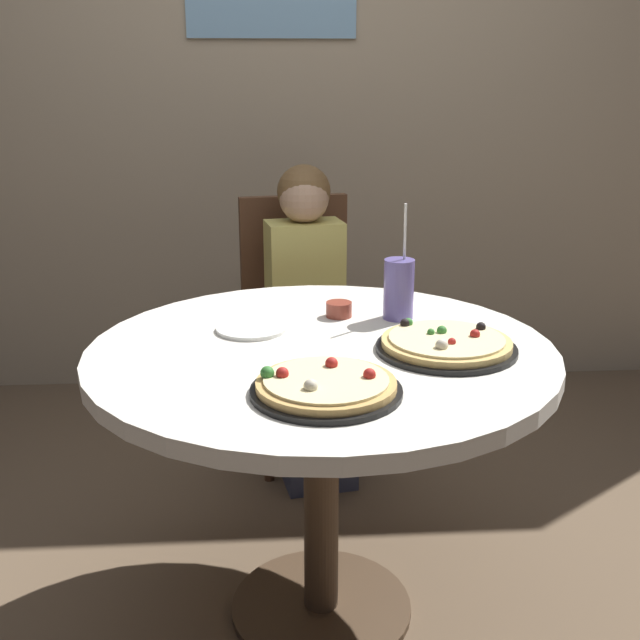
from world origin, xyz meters
TOP-DOWN VIEW (x-y plane):
  - ground_plane at (0.00, 0.00)m, footprint 8.00×8.00m
  - wall_with_window at (-0.00, 1.71)m, footprint 5.20×0.14m
  - dining_table at (0.00, 0.00)m, footprint 1.12×1.12m
  - chair_wooden at (-0.02, 0.99)m, footprint 0.46×0.46m
  - diner_child at (0.01, 0.81)m, footprint 0.31×0.43m
  - pizza_veggie at (-0.01, -0.29)m, footprint 0.31×0.31m
  - pizza_cheese at (0.29, -0.05)m, footprint 0.33×0.33m
  - soda_cup at (0.22, 0.21)m, footprint 0.08×0.08m
  - sauce_bowl at (0.06, 0.23)m, footprint 0.07×0.07m
  - plate_small at (-0.17, 0.13)m, footprint 0.18×0.18m

SIDE VIEW (x-z plane):
  - ground_plane at x=0.00m, z-range 0.00..0.00m
  - diner_child at x=0.01m, z-range -0.06..1.02m
  - chair_wooden at x=-0.02m, z-range 0.06..1.01m
  - dining_table at x=0.00m, z-range 0.27..1.02m
  - plate_small at x=-0.17m, z-range 0.75..0.76m
  - pizza_cheese at x=0.29m, z-range 0.74..0.79m
  - pizza_veggie at x=-0.01m, z-range 0.74..0.79m
  - sauce_bowl at x=0.06m, z-range 0.75..0.79m
  - soda_cup at x=0.22m, z-range 0.68..0.99m
  - wall_with_window at x=0.00m, z-range 0.00..2.90m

